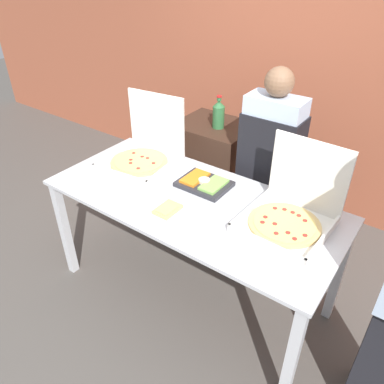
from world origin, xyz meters
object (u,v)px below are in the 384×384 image
(veggie_tray, at_px, (204,183))
(pizza_box_far_right, at_px, (144,152))
(soda_can_silver, at_px, (178,116))
(soda_bottle, at_px, (219,114))
(pizza_box_near_right, at_px, (290,212))
(person_server_vest, at_px, (269,164))
(paper_plate_front_left, at_px, (168,210))

(veggie_tray, bearing_deg, pizza_box_far_right, 178.25)
(soda_can_silver, bearing_deg, pizza_box_far_right, -80.48)
(soda_bottle, relative_size, soda_can_silver, 2.21)
(pizza_box_far_right, bearing_deg, pizza_box_near_right, -9.37)
(pizza_box_near_right, xyz_separation_m, person_server_vest, (-0.39, 0.53, -0.05))
(pizza_box_far_right, relative_size, soda_can_silver, 4.49)
(pizza_box_near_right, relative_size, paper_plate_front_left, 2.17)
(veggie_tray, xyz_separation_m, soda_bottle, (-0.33, 0.68, 0.21))
(pizza_box_far_right, bearing_deg, paper_plate_front_left, -42.16)
(paper_plate_front_left, distance_m, veggie_tray, 0.38)
(pizza_box_near_right, height_order, soda_bottle, pizza_box_near_right)
(pizza_box_near_right, height_order, veggie_tray, pizza_box_near_right)
(veggie_tray, bearing_deg, person_server_vest, 62.47)
(soda_bottle, bearing_deg, paper_plate_front_left, -73.73)
(pizza_box_near_right, distance_m, veggie_tray, 0.65)
(veggie_tray, relative_size, soda_bottle, 1.26)
(veggie_tray, height_order, soda_bottle, soda_bottle)
(pizza_box_far_right, distance_m, soda_can_silver, 0.55)
(paper_plate_front_left, bearing_deg, person_server_vest, 72.79)
(pizza_box_far_right, height_order, soda_bottle, pizza_box_far_right)
(pizza_box_near_right, distance_m, soda_bottle, 1.23)
(pizza_box_near_right, height_order, pizza_box_far_right, pizza_box_far_right)
(paper_plate_front_left, xyz_separation_m, soda_bottle, (-0.31, 1.07, 0.22))
(pizza_box_near_right, relative_size, veggie_tray, 1.49)
(soda_can_silver, bearing_deg, soda_bottle, 21.14)
(pizza_box_far_right, height_order, person_server_vest, person_server_vest)
(pizza_box_near_right, distance_m, paper_plate_front_left, 0.74)
(paper_plate_front_left, height_order, soda_can_silver, soda_can_silver)
(soda_can_silver, height_order, person_server_vest, person_server_vest)
(pizza_box_far_right, distance_m, paper_plate_front_left, 0.68)
(pizza_box_far_right, xyz_separation_m, paper_plate_front_left, (0.55, -0.40, -0.07))
(paper_plate_front_left, relative_size, person_server_vest, 0.15)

